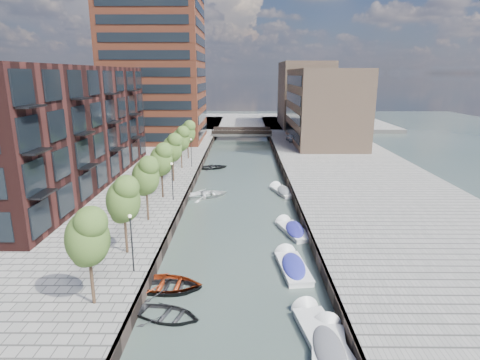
{
  "coord_description": "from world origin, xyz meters",
  "views": [
    {
      "loc": [
        0.33,
        -17.02,
        14.17
      ],
      "look_at": [
        0.0,
        23.03,
        3.5
      ],
      "focal_mm": 30.0,
      "sensor_mm": 36.0,
      "label": 1
    }
  ],
  "objects_px": {
    "sloop_2": "(166,288)",
    "motorboat_4": "(282,191)",
    "sloop_3": "(207,197)",
    "tree_6": "(187,131)",
    "tree_0": "(87,235)",
    "sloop_1": "(168,318)",
    "motorboat_2": "(316,329)",
    "car": "(291,138)",
    "tree_4": "(172,147)",
    "tree_2": "(146,175)",
    "motorboat_3": "(292,230)",
    "motorboat_1": "(329,348)",
    "tree_1": "(123,198)",
    "sloop_4": "(213,168)",
    "bridge": "(242,133)",
    "motorboat_0": "(292,266)",
    "tree_5": "(181,138)",
    "sloop_0": "(170,291)",
    "tree_3": "(161,159)"
  },
  "relations": [
    {
      "from": "tree_3",
      "to": "motorboat_3",
      "type": "bearing_deg",
      "value": -29.02
    },
    {
      "from": "sloop_2",
      "to": "car",
      "type": "distance_m",
      "value": 57.24
    },
    {
      "from": "sloop_1",
      "to": "motorboat_3",
      "type": "distance_m",
      "value": 16.31
    },
    {
      "from": "motorboat_1",
      "to": "motorboat_2",
      "type": "xyz_separation_m",
      "value": [
        -0.34,
        1.74,
        -0.1
      ]
    },
    {
      "from": "tree_3",
      "to": "motorboat_3",
      "type": "distance_m",
      "value": 16.14
    },
    {
      "from": "tree_0",
      "to": "tree_6",
      "type": "distance_m",
      "value": 42.0
    },
    {
      "from": "tree_5",
      "to": "sloop_4",
      "type": "bearing_deg",
      "value": 44.02
    },
    {
      "from": "tree_3",
      "to": "motorboat_1",
      "type": "distance_m",
      "value": 27.86
    },
    {
      "from": "car",
      "to": "bridge",
      "type": "bearing_deg",
      "value": 129.61
    },
    {
      "from": "tree_1",
      "to": "tree_6",
      "type": "xyz_separation_m",
      "value": [
        0.0,
        35.0,
        0.0
      ]
    },
    {
      "from": "tree_1",
      "to": "sloop_4",
      "type": "xyz_separation_m",
      "value": [
        4.18,
        32.04,
        -5.31
      ]
    },
    {
      "from": "tree_6",
      "to": "motorboat_1",
      "type": "height_order",
      "value": "tree_6"
    },
    {
      "from": "sloop_2",
      "to": "motorboat_0",
      "type": "relative_size",
      "value": 0.93
    },
    {
      "from": "tree_5",
      "to": "motorboat_3",
      "type": "height_order",
      "value": "tree_5"
    },
    {
      "from": "tree_5",
      "to": "car",
      "type": "distance_m",
      "value": 30.25
    },
    {
      "from": "sloop_2",
      "to": "tree_6",
      "type": "bearing_deg",
      "value": 9.92
    },
    {
      "from": "tree_4",
      "to": "sloop_0",
      "type": "xyz_separation_m",
      "value": [
        3.92,
        -24.9,
        -5.31
      ]
    },
    {
      "from": "tree_0",
      "to": "sloop_4",
      "type": "relative_size",
      "value": 1.34
    },
    {
      "from": "sloop_4",
      "to": "motorboat_4",
      "type": "distance_m",
      "value": 15.97
    },
    {
      "from": "motorboat_2",
      "to": "motorboat_4",
      "type": "bearing_deg",
      "value": 88.71
    },
    {
      "from": "sloop_3",
      "to": "tree_6",
      "type": "bearing_deg",
      "value": -5.07
    },
    {
      "from": "tree_0",
      "to": "tree_3",
      "type": "xyz_separation_m",
      "value": [
        0.0,
        21.0,
        0.0
      ]
    },
    {
      "from": "motorboat_4",
      "to": "tree_3",
      "type": "bearing_deg",
      "value": -159.25
    },
    {
      "from": "sloop_3",
      "to": "sloop_1",
      "type": "bearing_deg",
      "value": 160.33
    },
    {
      "from": "tree_6",
      "to": "sloop_4",
      "type": "relative_size",
      "value": 1.34
    },
    {
      "from": "tree_4",
      "to": "motorboat_4",
      "type": "bearing_deg",
      "value": -7.69
    },
    {
      "from": "bridge",
      "to": "tree_4",
      "type": "bearing_deg",
      "value": -102.0
    },
    {
      "from": "tree_0",
      "to": "sloop_1",
      "type": "distance_m",
      "value": 6.87
    },
    {
      "from": "sloop_1",
      "to": "sloop_3",
      "type": "bearing_deg",
      "value": 16.6
    },
    {
      "from": "sloop_0",
      "to": "sloop_2",
      "type": "height_order",
      "value": "sloop_2"
    },
    {
      "from": "sloop_3",
      "to": "tree_0",
      "type": "bearing_deg",
      "value": 150.21
    },
    {
      "from": "bridge",
      "to": "tree_3",
      "type": "xyz_separation_m",
      "value": [
        -8.5,
        -47.0,
        3.92
      ]
    },
    {
      "from": "tree_1",
      "to": "motorboat_0",
      "type": "height_order",
      "value": "tree_1"
    },
    {
      "from": "tree_2",
      "to": "motorboat_3",
      "type": "relative_size",
      "value": 1.12
    },
    {
      "from": "sloop_3",
      "to": "motorboat_3",
      "type": "bearing_deg",
      "value": -159.83
    },
    {
      "from": "bridge",
      "to": "motorboat_1",
      "type": "xyz_separation_m",
      "value": [
        4.85,
        -70.92,
        -1.19
      ]
    },
    {
      "from": "tree_2",
      "to": "tree_4",
      "type": "xyz_separation_m",
      "value": [
        0.0,
        14.0,
        0.0
      ]
    },
    {
      "from": "sloop_2",
      "to": "tree_0",
      "type": "bearing_deg",
      "value": 138.68
    },
    {
      "from": "sloop_0",
      "to": "sloop_1",
      "type": "bearing_deg",
      "value": -172.41
    },
    {
      "from": "tree_3",
      "to": "motorboat_2",
      "type": "distance_m",
      "value": 26.23
    },
    {
      "from": "tree_5",
      "to": "motorboat_0",
      "type": "relative_size",
      "value": 1.08
    },
    {
      "from": "motorboat_1",
      "to": "motorboat_4",
      "type": "bearing_deg",
      "value": 89.45
    },
    {
      "from": "motorboat_1",
      "to": "motorboat_0",
      "type": "bearing_deg",
      "value": 95.24
    },
    {
      "from": "sloop_1",
      "to": "motorboat_4",
      "type": "height_order",
      "value": "motorboat_4"
    },
    {
      "from": "tree_2",
      "to": "sloop_1",
      "type": "xyz_separation_m",
      "value": [
        4.35,
        -14.0,
        -5.31
      ]
    },
    {
      "from": "motorboat_2",
      "to": "car",
      "type": "height_order",
      "value": "car"
    },
    {
      "from": "tree_4",
      "to": "car",
      "type": "distance_m",
      "value": 35.99
    },
    {
      "from": "tree_1",
      "to": "sloop_4",
      "type": "height_order",
      "value": "tree_1"
    },
    {
      "from": "tree_6",
      "to": "motorboat_3",
      "type": "relative_size",
      "value": 1.12
    },
    {
      "from": "sloop_2",
      "to": "motorboat_4",
      "type": "xyz_separation_m",
      "value": [
        10.07,
        22.73,
        0.2
      ]
    }
  ]
}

